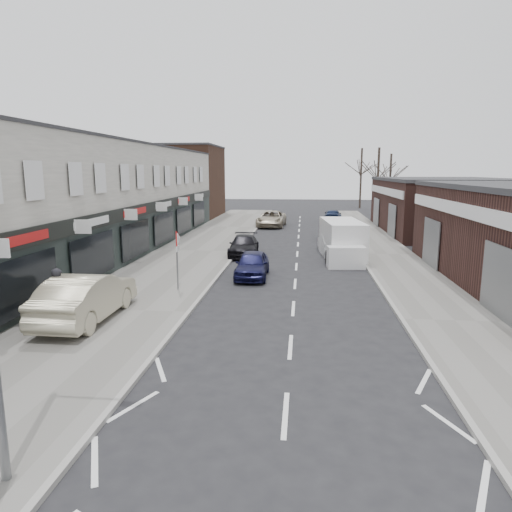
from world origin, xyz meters
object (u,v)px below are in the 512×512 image
(sedan_on_pavement, at_px, (87,297))
(warning_sign, at_px, (178,243))
(parked_car_left_c, at_px, (271,219))
(parked_car_right_b, at_px, (331,230))
(parked_car_left_a, at_px, (252,264))
(parked_car_left_b, at_px, (244,246))
(white_van, at_px, (342,241))
(pedestrian, at_px, (59,296))
(parked_car_right_a, at_px, (331,243))
(parked_car_right_c, at_px, (333,216))

(sedan_on_pavement, bearing_deg, warning_sign, -115.11)
(parked_car_left_c, distance_m, parked_car_right_b, 9.45)
(warning_sign, height_order, parked_car_right_b, warning_sign)
(parked_car_left_a, distance_m, parked_car_left_b, 6.11)
(parked_car_right_b, bearing_deg, parked_car_left_c, -54.58)
(white_van, distance_m, parked_car_left_a, 7.40)
(sedan_on_pavement, bearing_deg, pedestrian, 27.51)
(sedan_on_pavement, height_order, parked_car_right_a, sedan_on_pavement)
(sedan_on_pavement, bearing_deg, parked_car_left_b, -105.74)
(white_van, height_order, pedestrian, white_van)
(parked_car_left_b, bearing_deg, parked_car_right_c, 68.61)
(parked_car_right_a, bearing_deg, pedestrian, 51.95)
(warning_sign, bearing_deg, white_van, 47.55)
(white_van, height_order, parked_car_left_c, white_van)
(sedan_on_pavement, distance_m, pedestrian, 0.90)
(pedestrian, xyz_separation_m, parked_car_right_c, (11.55, 34.60, -0.47))
(parked_car_right_c, bearing_deg, parked_car_left_c, 45.48)
(parked_car_right_b, bearing_deg, pedestrian, 65.74)
(pedestrian, xyz_separation_m, parked_car_left_a, (5.85, 8.02, -0.43))
(parked_car_right_c, bearing_deg, parked_car_left_a, 83.88)
(parked_car_right_b, bearing_deg, warning_sign, 67.15)
(sedan_on_pavement, xyz_separation_m, pedestrian, (-0.79, -0.41, 0.13))
(parked_car_right_b, bearing_deg, parked_car_right_c, -92.49)
(warning_sign, relative_size, parked_car_right_a, 0.69)
(parked_car_right_b, bearing_deg, white_van, 93.36)
(parked_car_right_a, bearing_deg, parked_car_left_a, 54.86)
(parked_car_left_a, height_order, parked_car_left_b, parked_car_left_a)
(parked_car_left_a, relative_size, parked_car_left_b, 0.89)
(pedestrian, xyz_separation_m, parked_car_left_b, (4.65, 14.01, -0.45))
(white_van, relative_size, parked_car_left_c, 1.14)
(warning_sign, xyz_separation_m, parked_car_right_a, (7.36, 10.58, -1.55))
(parked_car_left_a, height_order, parked_car_right_a, parked_car_left_a)
(sedan_on_pavement, xyz_separation_m, parked_car_right_b, (9.79, 21.21, -0.21))
(warning_sign, xyz_separation_m, parked_car_right_b, (7.68, 16.75, -1.45))
(parked_car_left_a, relative_size, parked_car_right_a, 1.00)
(sedan_on_pavement, bearing_deg, parked_car_right_b, -114.66)
(white_van, bearing_deg, parked_car_left_c, 103.19)
(parked_car_left_a, xyz_separation_m, parked_car_right_c, (5.70, 26.57, -0.04))
(white_van, relative_size, pedestrian, 3.18)
(sedan_on_pavement, distance_m, parked_car_right_c, 35.84)
(parked_car_left_b, bearing_deg, white_van, -7.50)
(parked_car_right_a, bearing_deg, parked_car_left_b, 9.88)
(warning_sign, xyz_separation_m, pedestrian, (-2.89, -4.87, -1.11))
(warning_sign, height_order, parked_car_left_b, warning_sign)
(parked_car_left_a, distance_m, parked_car_right_a, 8.63)
(parked_car_right_c, bearing_deg, parked_car_right_b, 91.69)
(parked_car_left_c, bearing_deg, parked_car_right_b, -53.35)
(white_van, relative_size, parked_car_left_a, 1.58)
(sedan_on_pavement, relative_size, parked_car_left_a, 1.31)
(warning_sign, relative_size, white_van, 0.44)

